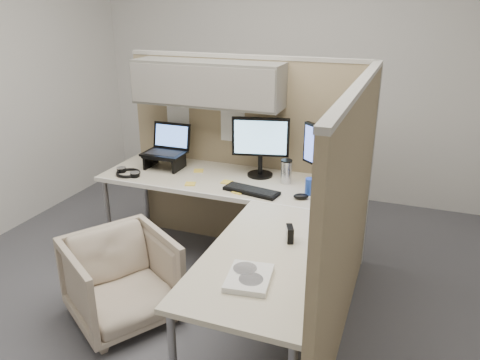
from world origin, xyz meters
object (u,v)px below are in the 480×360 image
(desk, at_px, (237,209))
(office_chair, at_px, (121,276))
(monitor_left, at_px, (261,142))
(keyboard, at_px, (251,191))

(desk, relative_size, office_chair, 3.07)
(office_chair, distance_m, monitor_left, 1.41)
(office_chair, bearing_deg, keyboard, -7.82)
(keyboard, bearing_deg, desk, -88.18)
(desk, bearing_deg, keyboard, 81.94)
(monitor_left, distance_m, keyboard, 0.44)
(desk, height_order, keyboard, keyboard)
(desk, bearing_deg, office_chair, -139.11)
(desk, xyz_separation_m, office_chair, (-0.61, -0.53, -0.36))
(desk, relative_size, monitor_left, 4.29)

